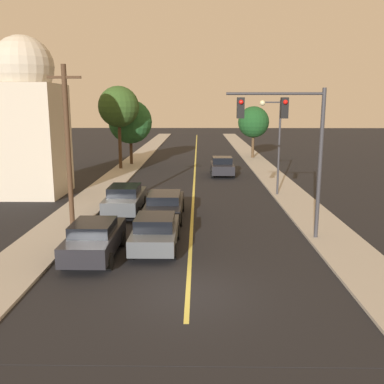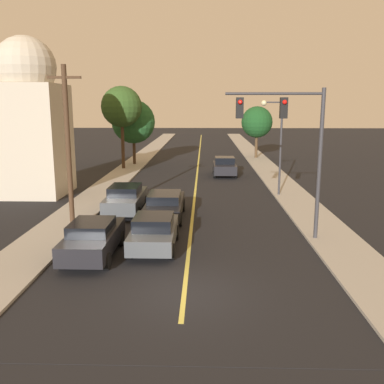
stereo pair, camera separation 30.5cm
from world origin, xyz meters
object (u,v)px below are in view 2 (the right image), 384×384
Objects in this scene: car_outer_lane_second at (126,198)px; tree_left_far at (133,122)px; car_near_lane_front at (154,232)px; car_outer_lane_front at (93,238)px; utility_pole_left at (68,145)px; tree_right_near at (257,122)px; tree_left_near at (122,107)px; traffic_signal_mast at (291,134)px; streetlamp_right at (276,134)px; car_far_oncoming at (225,166)px; car_near_lane_second at (165,204)px; domed_building_left at (29,120)px.

tree_left_far is at bearing 97.78° from car_outer_lane_second.
car_outer_lane_second reaches higher than car_near_lane_front.
utility_pole_left reaches higher than car_outer_lane_front.
tree_right_near reaches higher than car_near_lane_front.
tree_left_near is at bearing 97.72° from car_outer_lane_front.
tree_right_near is (10.42, 32.55, 3.34)m from car_outer_lane_front.
tree_left_near is at bearing -100.05° from tree_left_far.
traffic_signal_mast is 1.07× the size of streetlamp_right.
traffic_signal_mast is 24.32m from tree_left_near.
car_far_oncoming is at bearing 109.44° from streetlamp_right.
car_outer_lane_second is at bearing -152.70° from streetlamp_right.
car_near_lane_front is 5.04m from car_near_lane_second.
car_far_oncoming is at bearing -19.71° from tree_left_near.
streetlamp_right is 0.82× the size of tree_left_near.
tree_right_near is (10.42, 25.21, 3.31)m from car_outer_lane_second.
domed_building_left is (-5.17, 8.23, 0.90)m from utility_pole_left.
tree_left_near is (-11.55, 21.38, 1.01)m from traffic_signal_mast.
car_far_oncoming reaches higher than car_outer_lane_front.
utility_pole_left reaches higher than car_near_lane_front.
car_near_lane_front is at bearing 78.59° from car_far_oncoming.
car_near_lane_front is at bearing -78.98° from tree_left_far.
car_near_lane_front is 0.40× the size of domed_building_left.
streetlamp_right is (6.87, 11.03, 3.42)m from car_near_lane_front.
car_outer_lane_second is 0.71× the size of traffic_signal_mast.
car_near_lane_second is (-0.00, 5.04, 0.01)m from car_near_lane_front.
tree_right_near is (8.06, 26.43, 3.36)m from car_near_lane_second.
car_near_lane_front is 26.66m from tree_left_far.
car_outer_lane_front reaches higher than car_near_lane_second.
car_near_lane_front is 0.54× the size of utility_pole_left.
domed_building_left reaches higher than traffic_signal_mast.
utility_pole_left is (-10.42, 1.54, -0.67)m from traffic_signal_mast.
car_near_lane_second is 0.48× the size of domed_building_left.
streetlamp_right is 0.97× the size of tree_left_far.
car_outer_lane_front is (-2.36, -1.08, 0.03)m from car_near_lane_front.
streetlamp_right reaches higher than car_far_oncoming.
car_near_lane_second is 1.14× the size of car_outer_lane_front.
car_far_oncoming is 9.50m from streetlamp_right.
car_near_lane_front is at bearing -69.34° from car_outer_lane_second.
tree_right_near is 26.93m from domed_building_left.
car_near_lane_front is 1.05× the size of car_far_oncoming.
car_near_lane_front is at bearing -104.37° from tree_right_near.
car_near_lane_second is 19.32m from tree_left_near.
car_outer_lane_second is (0.00, 7.34, 0.02)m from car_outer_lane_front.
domed_building_left is at bearing 147.93° from traffic_signal_mast.
car_near_lane_second is at bearing -138.92° from streetlamp_right.
tree_left_near is 1.19× the size of tree_left_far.
car_near_lane_second is 12.23m from domed_building_left.
tree_left_far is at bearing 95.68° from car_outer_lane_front.
domed_building_left is at bearing 31.18° from car_far_oncoming.
car_far_oncoming is at bearing 96.47° from traffic_signal_mast.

